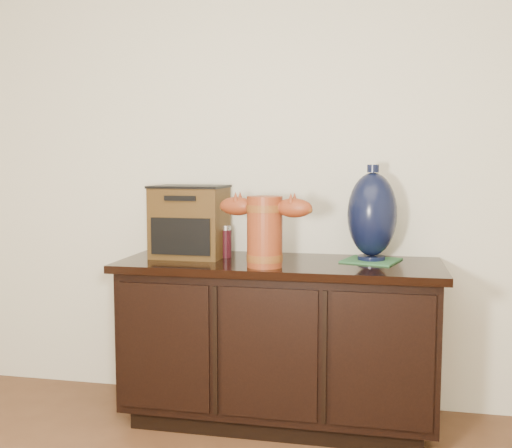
% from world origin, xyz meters
% --- Properties ---
extents(sideboard, '(1.46, 0.56, 0.75)m').
position_xyz_m(sideboard, '(0.00, 2.23, 0.39)').
color(sideboard, black).
rests_on(sideboard, ground).
extents(terracotta_vessel, '(0.43, 0.19, 0.31)m').
position_xyz_m(terracotta_vessel, '(-0.04, 2.07, 0.93)').
color(terracotta_vessel, brown).
rests_on(terracotta_vessel, sideboard).
extents(tv_radio, '(0.35, 0.28, 0.34)m').
position_xyz_m(tv_radio, '(-0.44, 2.28, 0.93)').
color(tv_radio, '#422B10').
rests_on(tv_radio, sideboard).
extents(green_mat, '(0.29, 0.29, 0.01)m').
position_xyz_m(green_mat, '(0.41, 2.32, 0.76)').
color(green_mat, '#2E673A').
rests_on(green_mat, sideboard).
extents(lamp_base, '(0.28, 0.28, 0.43)m').
position_xyz_m(lamp_base, '(0.41, 2.32, 0.97)').
color(lamp_base, black).
rests_on(lamp_base, green_mat).
extents(spray_can, '(0.05, 0.05, 0.15)m').
position_xyz_m(spray_can, '(-0.27, 2.29, 0.83)').
color(spray_can, '#4E0D18').
rests_on(spray_can, sideboard).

